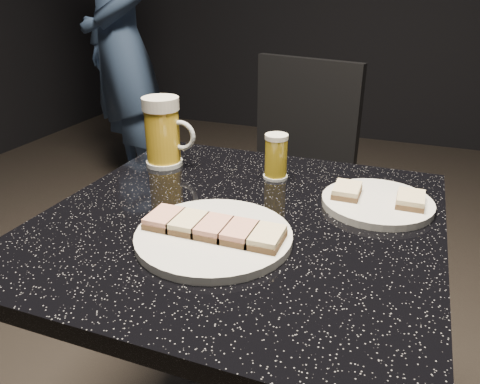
% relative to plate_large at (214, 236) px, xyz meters
% --- Properties ---
extents(plate_large, '(0.26, 0.26, 0.01)m').
position_rel_plate_large_xyz_m(plate_large, '(0.00, 0.00, 0.00)').
color(plate_large, silver).
rests_on(plate_large, table).
extents(plate_small, '(0.21, 0.21, 0.01)m').
position_rel_plate_large_xyz_m(plate_small, '(0.24, 0.23, 0.00)').
color(plate_small, silver).
rests_on(plate_small, table).
extents(patron, '(0.73, 0.69, 1.68)m').
position_rel_plate_large_xyz_m(patron, '(-1.25, 1.59, 0.08)').
color(patron, navy).
rests_on(patron, floor).
extents(table, '(0.70, 0.70, 0.75)m').
position_rel_plate_large_xyz_m(table, '(0.01, 0.09, -0.25)').
color(table, black).
rests_on(table, floor).
extents(beer_mug, '(0.12, 0.08, 0.16)m').
position_rel_plate_large_xyz_m(beer_mug, '(-0.25, 0.28, 0.07)').
color(beer_mug, white).
rests_on(beer_mug, table).
extents(beer_tumbler, '(0.05, 0.05, 0.10)m').
position_rel_plate_large_xyz_m(beer_tumbler, '(0.02, 0.30, 0.04)').
color(beer_tumbler, silver).
rests_on(beer_tumbler, table).
extents(chair, '(0.53, 0.53, 0.89)m').
position_rel_plate_large_xyz_m(chair, '(-0.14, 1.00, -0.25)').
color(chair, black).
rests_on(chair, floor).
extents(canapes_on_plate_large, '(0.23, 0.07, 0.02)m').
position_rel_plate_large_xyz_m(canapes_on_plate_large, '(-0.00, 0.00, 0.02)').
color(canapes_on_plate_large, '#4C3521').
rests_on(canapes_on_plate_large, plate_large).
extents(canapes_on_plate_small, '(0.17, 0.07, 0.02)m').
position_rel_plate_large_xyz_m(canapes_on_plate_small, '(0.24, 0.23, 0.02)').
color(canapes_on_plate_small, '#4C3521').
rests_on(canapes_on_plate_small, plate_small).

